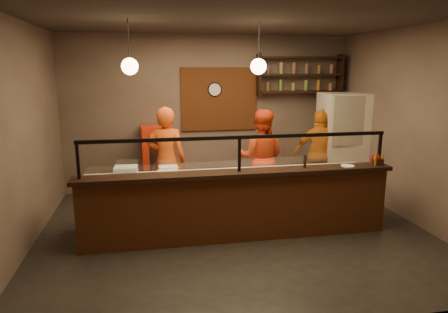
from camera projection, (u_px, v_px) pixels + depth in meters
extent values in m
plane|color=black|center=(234.00, 231.00, 6.31)|extent=(6.00, 6.00, 0.00)
plane|color=#3A322D|center=(236.00, 19.00, 5.63)|extent=(6.00, 6.00, 0.00)
plane|color=#6F5B51|center=(210.00, 114.00, 8.37)|extent=(6.00, 0.00, 6.00)
plane|color=#6F5B51|center=(20.00, 138.00, 5.43)|extent=(0.00, 5.00, 5.00)
plane|color=#6F5B51|center=(414.00, 126.00, 6.52)|extent=(0.00, 5.00, 5.00)
plane|color=#6F5B51|center=(294.00, 173.00, 3.57)|extent=(6.00, 0.00, 6.00)
cube|color=brown|center=(219.00, 99.00, 8.31)|extent=(1.60, 0.04, 1.30)
cube|color=brown|center=(239.00, 208.00, 5.92)|extent=(4.60, 0.25, 1.00)
cube|color=black|center=(239.00, 173.00, 5.80)|extent=(4.70, 0.37, 0.06)
cube|color=gray|center=(232.00, 202.00, 6.41)|extent=(4.60, 0.75, 0.85)
cube|color=beige|center=(232.00, 175.00, 6.32)|extent=(4.60, 0.75, 0.05)
cube|color=white|center=(239.00, 154.00, 5.74)|extent=(4.40, 0.02, 0.50)
cube|color=black|center=(240.00, 137.00, 5.69)|extent=(4.50, 0.05, 0.05)
cube|color=black|center=(78.00, 161.00, 5.34)|extent=(0.04, 0.04, 0.50)
cube|color=black|center=(239.00, 154.00, 5.74)|extent=(0.04, 0.04, 0.50)
cube|color=black|center=(380.00, 149.00, 6.15)|extent=(0.04, 0.04, 0.50)
cube|color=black|center=(299.00, 91.00, 8.45)|extent=(1.80, 0.28, 0.04)
cube|color=black|center=(300.00, 75.00, 8.37)|extent=(1.80, 0.28, 0.04)
cube|color=black|center=(301.00, 57.00, 8.30)|extent=(1.80, 0.28, 0.04)
cube|color=black|center=(259.00, 75.00, 8.21)|extent=(0.04, 0.28, 0.85)
cube|color=black|center=(340.00, 75.00, 8.54)|extent=(0.04, 0.28, 0.85)
cylinder|color=black|center=(215.00, 90.00, 8.24)|extent=(0.30, 0.04, 0.30)
cylinder|color=black|center=(129.00, 41.00, 5.61)|extent=(0.01, 0.01, 0.60)
sphere|color=#FFCE8C|center=(130.00, 66.00, 5.69)|extent=(0.24, 0.24, 0.24)
cylinder|color=black|center=(259.00, 43.00, 5.96)|extent=(0.01, 0.01, 0.60)
sphere|color=#FFCE8C|center=(258.00, 67.00, 6.03)|extent=(0.24, 0.24, 0.24)
imported|color=#E55015|center=(166.00, 160.00, 7.02)|extent=(0.79, 0.63, 1.89)
imported|color=red|center=(261.00, 158.00, 7.41)|extent=(1.07, 0.96, 1.80)
imported|color=orange|center=(319.00, 154.00, 7.94)|extent=(1.09, 0.69, 1.73)
cube|color=beige|center=(341.00, 143.00, 8.18)|extent=(0.90, 0.85, 2.05)
cube|color=red|center=(157.00, 161.00, 8.02)|extent=(0.66, 0.61, 1.42)
cylinder|color=beige|center=(240.00, 172.00, 6.39)|extent=(0.69, 0.69, 0.01)
cube|color=white|center=(126.00, 172.00, 6.05)|extent=(0.35, 0.29, 0.17)
cube|color=white|center=(168.00, 171.00, 6.18)|extent=(0.30, 0.24, 0.14)
cube|color=white|center=(168.00, 176.00, 5.86)|extent=(0.31, 0.25, 0.15)
cylinder|color=gold|center=(105.00, 176.00, 6.02)|extent=(0.37, 0.14, 0.06)
cube|color=black|center=(377.00, 162.00, 6.20)|extent=(0.19, 0.16, 0.09)
cylinder|color=black|center=(305.00, 161.00, 5.99)|extent=(0.05, 0.05, 0.20)
cylinder|color=white|center=(348.00, 166.00, 6.09)|extent=(0.21, 0.21, 0.01)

